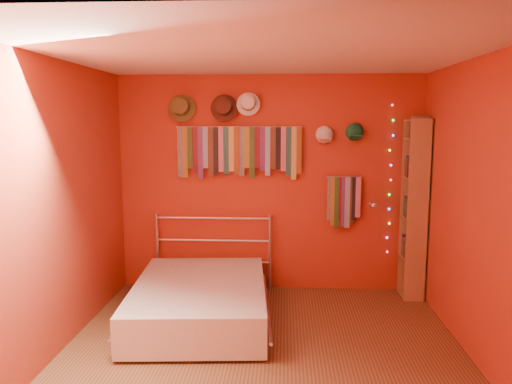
% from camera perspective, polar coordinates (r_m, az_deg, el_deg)
% --- Properties ---
extents(ground, '(3.50, 3.50, 0.00)m').
position_cam_1_polar(ground, '(4.47, 0.75, -18.12)').
color(ground, '#57331D').
rests_on(ground, ground).
extents(back_wall, '(3.50, 0.02, 2.50)m').
position_cam_1_polar(back_wall, '(5.80, 1.54, 0.95)').
color(back_wall, '#B03C1C').
rests_on(back_wall, ground).
extents(right_wall, '(0.02, 3.50, 2.50)m').
position_cam_1_polar(right_wall, '(4.36, 24.42, -2.20)').
color(right_wall, '#B03C1C').
rests_on(right_wall, ground).
extents(left_wall, '(0.02, 3.50, 2.50)m').
position_cam_1_polar(left_wall, '(4.50, -22.08, -1.77)').
color(left_wall, '#B03C1C').
rests_on(left_wall, ground).
extents(ceiling, '(3.50, 3.50, 0.02)m').
position_cam_1_polar(ceiling, '(4.04, 0.82, 15.56)').
color(ceiling, white).
rests_on(ceiling, back_wall).
extents(tie_rack, '(1.45, 0.03, 0.61)m').
position_cam_1_polar(tie_rack, '(5.72, -1.99, 4.88)').
color(tie_rack, silver).
rests_on(tie_rack, back_wall).
extents(small_tie_rack, '(0.40, 0.03, 0.60)m').
position_cam_1_polar(small_tie_rack, '(5.80, 9.98, -0.87)').
color(small_tie_rack, silver).
rests_on(small_tie_rack, back_wall).
extents(fedora_olive, '(0.32, 0.17, 0.31)m').
position_cam_1_polar(fedora_olive, '(5.78, -8.57, 9.56)').
color(fedora_olive, brown).
rests_on(fedora_olive, back_wall).
extents(fedora_brown, '(0.31, 0.17, 0.31)m').
position_cam_1_polar(fedora_brown, '(5.70, -3.69, 9.64)').
color(fedora_brown, '#482419').
rests_on(fedora_brown, back_wall).
extents(fedora_white, '(0.27, 0.15, 0.26)m').
position_cam_1_polar(fedora_white, '(5.68, -0.92, 10.10)').
color(fedora_white, white).
rests_on(fedora_white, back_wall).
extents(cap_white, '(0.19, 0.24, 0.19)m').
position_cam_1_polar(cap_white, '(5.72, 7.82, 6.49)').
color(cap_white, white).
rests_on(cap_white, back_wall).
extents(cap_green, '(0.19, 0.24, 0.19)m').
position_cam_1_polar(cap_green, '(5.75, 11.19, 6.72)').
color(cap_green, '#16663D').
rests_on(cap_green, back_wall).
extents(fairy_lights, '(0.06, 0.02, 1.71)m').
position_cam_1_polar(fairy_lights, '(5.88, 15.08, 1.34)').
color(fairy_lights, '#FF3333').
rests_on(fairy_lights, back_wall).
extents(reading_lamp, '(0.07, 0.29, 0.09)m').
position_cam_1_polar(reading_lamp, '(5.69, 13.26, -1.45)').
color(reading_lamp, silver).
rests_on(reading_lamp, back_wall).
extents(bookshelf, '(0.25, 0.34, 2.00)m').
position_cam_1_polar(bookshelf, '(5.81, 18.04, -1.77)').
color(bookshelf, '#996745').
rests_on(bookshelf, ground).
extents(bed, '(1.50, 1.92, 0.90)m').
position_cam_1_polar(bed, '(5.09, -6.43, -12.18)').
color(bed, silver).
rests_on(bed, ground).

